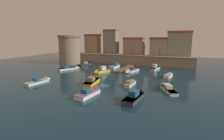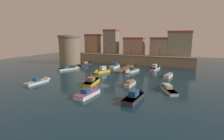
% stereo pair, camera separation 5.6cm
% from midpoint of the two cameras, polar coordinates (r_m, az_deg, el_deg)
% --- Properties ---
extents(ground_plane, '(110.38, 110.38, 0.00)m').
position_cam_midpoint_polar(ground_plane, '(46.02, -2.39, -1.88)').
color(ground_plane, '#112D3D').
extents(quay_wall, '(43.05, 3.89, 3.44)m').
position_cam_midpoint_polar(quay_wall, '(64.29, 5.32, 3.21)').
color(quay_wall, gray).
rests_on(quay_wall, ground).
extents(old_town_backdrop, '(39.02, 5.30, 9.09)m').
position_cam_midpoint_polar(old_town_backdrop, '(67.13, 8.14, 8.00)').
color(old_town_backdrop, '#AA7B5C').
rests_on(old_town_backdrop, ground).
extents(fortress_tower, '(8.07, 8.07, 10.12)m').
position_cam_midpoint_polar(fortress_tower, '(68.19, -13.04, 6.27)').
color(fortress_tower, gray).
rests_on(fortress_tower, ground).
extents(pier_dock, '(1.75, 13.72, 0.70)m').
position_cam_midpoint_polar(pier_dock, '(55.83, 4.35, 0.55)').
color(pier_dock, brown).
rests_on(pier_dock, ground).
extents(quay_lamp_0, '(0.32, 0.32, 3.44)m').
position_cam_midpoint_polar(quay_lamp_0, '(67.31, -2.28, 6.99)').
color(quay_lamp_0, black).
rests_on(quay_lamp_0, quay_wall).
extents(quay_lamp_1, '(0.32, 0.32, 3.84)m').
position_cam_midpoint_polar(quay_lamp_1, '(63.66, 6.05, 6.94)').
color(quay_lamp_1, black).
rests_on(quay_lamp_1, quay_wall).
extents(quay_lamp_2, '(0.32, 0.32, 2.91)m').
position_cam_midpoint_polar(quay_lamp_2, '(61.60, 14.64, 6.04)').
color(quay_lamp_2, black).
rests_on(quay_lamp_2, quay_wall).
extents(moored_boat_0, '(3.62, 5.45, 2.11)m').
position_cam_midpoint_polar(moored_boat_0, '(49.80, -3.48, -0.28)').
color(moored_boat_0, gold).
rests_on(moored_boat_0, ground).
extents(moored_boat_1, '(1.39, 5.36, 1.40)m').
position_cam_midpoint_polar(moored_boat_1, '(37.77, 5.97, -4.02)').
color(moored_boat_1, silver).
rests_on(moored_boat_1, ground).
extents(moored_boat_2, '(2.19, 6.65, 1.72)m').
position_cam_midpoint_polar(moored_boat_2, '(42.68, -21.20, -3.13)').
color(moored_boat_2, white).
rests_on(moored_boat_2, ground).
extents(moored_boat_3, '(4.27, 7.03, 2.88)m').
position_cam_midpoint_polar(moored_boat_3, '(35.79, 16.72, -5.33)').
color(moored_boat_3, white).
rests_on(moored_boat_3, ground).
extents(moored_boat_4, '(2.09, 4.86, 1.23)m').
position_cam_midpoint_polar(moored_boat_4, '(47.08, 17.34, -1.58)').
color(moored_boat_4, white).
rests_on(moored_boat_4, ground).
extents(moored_boat_5, '(2.98, 7.51, 3.11)m').
position_cam_midpoint_polar(moored_boat_5, '(39.18, -5.86, -3.38)').
color(moored_boat_5, gold).
rests_on(moored_boat_5, ground).
extents(moored_boat_6, '(3.20, 6.31, 1.69)m').
position_cam_midpoint_polar(moored_boat_6, '(50.76, 5.82, -0.27)').
color(moored_boat_6, silver).
rests_on(moored_boat_6, ground).
extents(moored_boat_7, '(4.18, 6.80, 1.47)m').
position_cam_midpoint_polar(moored_boat_7, '(56.10, -12.84, 0.53)').
color(moored_boat_7, silver).
rests_on(moored_boat_7, ground).
extents(moored_boat_8, '(1.89, 6.13, 2.13)m').
position_cam_midpoint_polar(moored_boat_8, '(58.14, 1.17, 1.31)').
color(moored_boat_8, white).
rests_on(moored_boat_8, ground).
extents(moored_boat_9, '(2.26, 6.72, 1.93)m').
position_cam_midpoint_polar(moored_boat_9, '(31.82, -6.53, -6.83)').
color(moored_boat_9, white).
rests_on(moored_boat_9, ground).
extents(moored_boat_10, '(2.34, 6.78, 2.48)m').
position_cam_midpoint_polar(moored_boat_10, '(29.58, 7.43, -8.04)').
color(moored_boat_10, '#333338').
rests_on(moored_boat_10, ground).
extents(moored_boat_11, '(2.31, 6.81, 2.04)m').
position_cam_midpoint_polar(moored_boat_11, '(56.44, 13.57, 0.68)').
color(moored_boat_11, silver).
rests_on(moored_boat_11, ground).
extents(moored_boat_12, '(2.72, 7.48, 1.77)m').
position_cam_midpoint_polar(moored_boat_12, '(64.69, -7.70, 1.96)').
color(moored_boat_12, '#333338').
rests_on(moored_boat_12, ground).
extents(mooring_buoy_0, '(0.77, 0.77, 0.77)m').
position_cam_midpoint_polar(mooring_buoy_0, '(41.31, 6.21, -3.37)').
color(mooring_buoy_0, yellow).
rests_on(mooring_buoy_0, ground).
extents(mooring_buoy_1, '(0.45, 0.45, 0.45)m').
position_cam_midpoint_polar(mooring_buoy_1, '(57.21, -10.27, 0.42)').
color(mooring_buoy_1, yellow).
rests_on(mooring_buoy_1, ground).
extents(mooring_buoy_2, '(0.75, 0.75, 0.75)m').
position_cam_midpoint_polar(mooring_buoy_2, '(48.29, 12.65, -1.54)').
color(mooring_buoy_2, red).
rests_on(mooring_buoy_2, ground).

